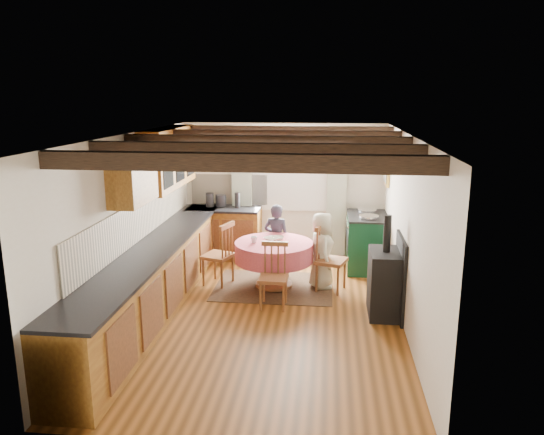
# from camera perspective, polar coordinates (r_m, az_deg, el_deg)

# --- Properties ---
(floor) EXTENTS (3.60, 5.50, 0.00)m
(floor) POSITION_cam_1_polar(r_m,az_deg,el_deg) (7.17, -0.71, -10.47)
(floor) COLOR #96551F
(floor) RESTS_ON ground
(ceiling) EXTENTS (3.60, 5.50, 0.00)m
(ceiling) POSITION_cam_1_polar(r_m,az_deg,el_deg) (6.58, -0.77, 9.03)
(ceiling) COLOR white
(ceiling) RESTS_ON ground
(wall_back) EXTENTS (3.60, 0.00, 2.40)m
(wall_back) POSITION_cam_1_polar(r_m,az_deg,el_deg) (9.45, 1.30, 3.01)
(wall_back) COLOR silver
(wall_back) RESTS_ON ground
(wall_front) EXTENTS (3.60, 0.00, 2.40)m
(wall_front) POSITION_cam_1_polar(r_m,az_deg,el_deg) (4.20, -5.41, -10.50)
(wall_front) COLOR silver
(wall_front) RESTS_ON ground
(wall_left) EXTENTS (0.00, 5.50, 2.40)m
(wall_left) POSITION_cam_1_polar(r_m,az_deg,el_deg) (7.22, -15.08, -0.71)
(wall_left) COLOR silver
(wall_left) RESTS_ON ground
(wall_right) EXTENTS (0.00, 5.50, 2.40)m
(wall_right) POSITION_cam_1_polar(r_m,az_deg,el_deg) (6.80, 14.49, -1.52)
(wall_right) COLOR silver
(wall_right) RESTS_ON ground
(beam_a) EXTENTS (3.60, 0.16, 0.16)m
(beam_a) POSITION_cam_1_polar(r_m,az_deg,el_deg) (4.62, -3.83, 6.04)
(beam_a) COLOR #3C291A
(beam_a) RESTS_ON ceiling
(beam_b) EXTENTS (3.60, 0.16, 0.16)m
(beam_b) POSITION_cam_1_polar(r_m,az_deg,el_deg) (5.60, -2.04, 7.34)
(beam_b) COLOR #3C291A
(beam_b) RESTS_ON ceiling
(beam_c) EXTENTS (3.60, 0.16, 0.16)m
(beam_c) POSITION_cam_1_polar(r_m,az_deg,el_deg) (6.59, -0.77, 8.25)
(beam_c) COLOR #3C291A
(beam_c) RESTS_ON ceiling
(beam_d) EXTENTS (3.60, 0.16, 0.16)m
(beam_d) POSITION_cam_1_polar(r_m,az_deg,el_deg) (7.58, 0.17, 8.92)
(beam_d) COLOR #3C291A
(beam_d) RESTS_ON ceiling
(beam_e) EXTENTS (3.60, 0.16, 0.16)m
(beam_e) POSITION_cam_1_polar(r_m,az_deg,el_deg) (8.57, 0.89, 9.43)
(beam_e) COLOR #3C291A
(beam_e) RESTS_ON ceiling
(splash_left) EXTENTS (0.02, 4.50, 0.55)m
(splash_left) POSITION_cam_1_polar(r_m,az_deg,el_deg) (7.48, -14.11, -0.16)
(splash_left) COLOR beige
(splash_left) RESTS_ON wall_left
(splash_back) EXTENTS (1.40, 0.02, 0.55)m
(splash_back) POSITION_cam_1_polar(r_m,az_deg,el_deg) (9.57, -4.70, 3.10)
(splash_back) COLOR beige
(splash_back) RESTS_ON wall_back
(base_cabinet_left) EXTENTS (0.60, 5.30, 0.88)m
(base_cabinet_left) POSITION_cam_1_polar(r_m,az_deg,el_deg) (7.33, -12.52, -6.55)
(base_cabinet_left) COLOR #A16D26
(base_cabinet_left) RESTS_ON floor
(base_cabinet_back) EXTENTS (1.30, 0.60, 0.88)m
(base_cabinet_back) POSITION_cam_1_polar(r_m,az_deg,el_deg) (9.47, -5.23, -1.73)
(base_cabinet_back) COLOR #A16D26
(base_cabinet_back) RESTS_ON floor
(worktop_left) EXTENTS (0.64, 5.30, 0.04)m
(worktop_left) POSITION_cam_1_polar(r_m,az_deg,el_deg) (7.18, -12.55, -3.11)
(worktop_left) COLOR black
(worktop_left) RESTS_ON base_cabinet_left
(worktop_back) EXTENTS (1.30, 0.64, 0.04)m
(worktop_back) POSITION_cam_1_polar(r_m,az_deg,el_deg) (9.35, -5.31, 0.96)
(worktop_back) COLOR black
(worktop_back) RESTS_ON base_cabinet_back
(wall_cabinet_glass) EXTENTS (0.34, 1.80, 0.90)m
(wall_cabinet_glass) POSITION_cam_1_polar(r_m,az_deg,el_deg) (8.14, -11.24, 6.43)
(wall_cabinet_glass) COLOR #A16D26
(wall_cabinet_glass) RESTS_ON wall_left
(wall_cabinet_solid) EXTENTS (0.34, 0.90, 0.70)m
(wall_cabinet_solid) POSITION_cam_1_polar(r_m,az_deg,el_deg) (6.75, -15.00, 4.41)
(wall_cabinet_solid) COLOR #A16D26
(wall_cabinet_solid) RESTS_ON wall_left
(window_frame) EXTENTS (1.34, 0.03, 1.54)m
(window_frame) POSITION_cam_1_polar(r_m,az_deg,el_deg) (9.36, 1.92, 5.39)
(window_frame) COLOR white
(window_frame) RESTS_ON wall_back
(window_pane) EXTENTS (1.20, 0.01, 1.40)m
(window_pane) POSITION_cam_1_polar(r_m,az_deg,el_deg) (9.37, 1.92, 5.39)
(window_pane) COLOR white
(window_pane) RESTS_ON wall_back
(curtain_left) EXTENTS (0.35, 0.10, 2.10)m
(curtain_left) POSITION_cam_1_polar(r_m,az_deg,el_deg) (9.46, -3.29, 2.39)
(curtain_left) COLOR #ACB895
(curtain_left) RESTS_ON wall_back
(curtain_right) EXTENTS (0.35, 0.10, 2.10)m
(curtain_right) POSITION_cam_1_polar(r_m,az_deg,el_deg) (9.34, 7.06, 2.16)
(curtain_right) COLOR #ACB895
(curtain_right) RESTS_ON wall_back
(curtain_rod) EXTENTS (2.00, 0.03, 0.03)m
(curtain_rod) POSITION_cam_1_polar(r_m,az_deg,el_deg) (9.21, 1.90, 9.01)
(curtain_rod) COLOR black
(curtain_rod) RESTS_ON wall_back
(wall_picture) EXTENTS (0.04, 0.50, 0.60)m
(wall_picture) POSITION_cam_1_polar(r_m,az_deg,el_deg) (8.94, 12.48, 5.35)
(wall_picture) COLOR gold
(wall_picture) RESTS_ON wall_right
(wall_plate) EXTENTS (0.30, 0.02, 0.30)m
(wall_plate) POSITION_cam_1_polar(r_m,az_deg,el_deg) (9.31, 7.78, 5.85)
(wall_plate) COLOR silver
(wall_plate) RESTS_ON wall_back
(rug) EXTENTS (1.79, 1.39, 0.01)m
(rug) POSITION_cam_1_polar(r_m,az_deg,el_deg) (8.10, 0.20, -7.56)
(rug) COLOR #32291B
(rug) RESTS_ON floor
(dining_table) EXTENTS (1.19, 1.19, 0.72)m
(dining_table) POSITION_cam_1_polar(r_m,az_deg,el_deg) (7.98, 0.21, -5.20)
(dining_table) COLOR #E0605E
(dining_table) RESTS_ON floor
(chair_near) EXTENTS (0.40, 0.42, 0.91)m
(chair_near) POSITION_cam_1_polar(r_m,az_deg,el_deg) (7.22, 0.15, -6.42)
(chair_near) COLOR brown
(chair_near) RESTS_ON floor
(chair_left) EXTENTS (0.56, 0.55, 1.00)m
(chair_left) POSITION_cam_1_polar(r_m,az_deg,el_deg) (8.11, -5.95, -3.92)
(chair_left) COLOR brown
(chair_left) RESTS_ON floor
(chair_right) EXTENTS (0.56, 0.55, 1.01)m
(chair_right) POSITION_cam_1_polar(r_m,az_deg,el_deg) (7.86, 6.49, -4.45)
(chair_right) COLOR brown
(chair_right) RESTS_ON floor
(aga_range) EXTENTS (0.66, 1.03, 0.95)m
(aga_range) POSITION_cam_1_polar(r_m,az_deg,el_deg) (8.95, 10.32, -2.58)
(aga_range) COLOR #0D331D
(aga_range) RESTS_ON floor
(cast_iron_stove) EXTENTS (0.41, 0.68, 1.37)m
(cast_iron_stove) POSITION_cam_1_polar(r_m,az_deg,el_deg) (7.07, 12.30, -5.18)
(cast_iron_stove) COLOR black
(cast_iron_stove) RESTS_ON floor
(child_far) EXTENTS (0.47, 0.36, 1.17)m
(child_far) POSITION_cam_1_polar(r_m,az_deg,el_deg) (8.52, 0.50, -2.39)
(child_far) COLOR #2E2F40
(child_far) RESTS_ON floor
(child_right) EXTENTS (0.48, 0.64, 1.17)m
(child_right) POSITION_cam_1_polar(r_m,az_deg,el_deg) (7.95, 5.45, -3.61)
(child_right) COLOR beige
(child_right) RESTS_ON floor
(bowl_a) EXTENTS (0.32, 0.32, 0.06)m
(bowl_a) POSITION_cam_1_polar(r_m,az_deg,el_deg) (7.93, -0.05, -2.38)
(bowl_a) COLOR silver
(bowl_a) RESTS_ON dining_table
(bowl_b) EXTENTS (0.24, 0.24, 0.06)m
(bowl_b) POSITION_cam_1_polar(r_m,az_deg,el_deg) (7.97, 0.65, -2.30)
(bowl_b) COLOR silver
(bowl_b) RESTS_ON dining_table
(cup) EXTENTS (0.12, 0.12, 0.09)m
(cup) POSITION_cam_1_polar(r_m,az_deg,el_deg) (7.84, -2.00, -2.44)
(cup) COLOR silver
(cup) RESTS_ON dining_table
(canister_tall) EXTENTS (0.15, 0.15, 0.25)m
(canister_tall) POSITION_cam_1_polar(r_m,az_deg,el_deg) (9.42, -6.81, 1.93)
(canister_tall) COLOR #262628
(canister_tall) RESTS_ON worktop_back
(canister_wide) EXTENTS (0.19, 0.19, 0.21)m
(canister_wide) POSITION_cam_1_polar(r_m,az_deg,el_deg) (9.44, -5.60, 1.87)
(canister_wide) COLOR #262628
(canister_wide) RESTS_ON worktop_back
(canister_slim) EXTENTS (0.10, 0.10, 0.27)m
(canister_slim) POSITION_cam_1_polar(r_m,az_deg,el_deg) (9.30, -3.80, 1.91)
(canister_slim) COLOR #262628
(canister_slim) RESTS_ON worktop_back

